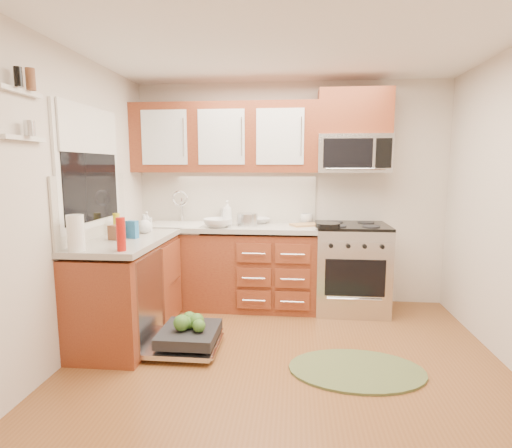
# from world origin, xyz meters

# --- Properties ---
(floor) EXTENTS (3.50, 3.50, 0.00)m
(floor) POSITION_xyz_m (0.00, 0.00, 0.00)
(floor) COLOR brown
(floor) RESTS_ON ground
(ceiling) EXTENTS (3.50, 3.50, 0.00)m
(ceiling) POSITION_xyz_m (0.00, 0.00, 2.50)
(ceiling) COLOR white
(ceiling) RESTS_ON ground
(wall_back) EXTENTS (3.50, 0.04, 2.50)m
(wall_back) POSITION_xyz_m (0.00, 1.75, 1.25)
(wall_back) COLOR beige
(wall_back) RESTS_ON ground
(wall_front) EXTENTS (3.50, 0.04, 2.50)m
(wall_front) POSITION_xyz_m (0.00, -1.75, 1.25)
(wall_front) COLOR beige
(wall_front) RESTS_ON ground
(wall_left) EXTENTS (0.04, 3.50, 2.50)m
(wall_left) POSITION_xyz_m (-1.75, 0.00, 1.25)
(wall_left) COLOR beige
(wall_left) RESTS_ON ground
(base_cabinet_back) EXTENTS (2.05, 0.60, 0.85)m
(base_cabinet_back) POSITION_xyz_m (-0.73, 1.45, 0.42)
(base_cabinet_back) COLOR maroon
(base_cabinet_back) RESTS_ON ground
(base_cabinet_left) EXTENTS (0.60, 1.25, 0.85)m
(base_cabinet_left) POSITION_xyz_m (-1.45, 0.52, 0.42)
(base_cabinet_left) COLOR maroon
(base_cabinet_left) RESTS_ON ground
(countertop_back) EXTENTS (2.07, 0.64, 0.05)m
(countertop_back) POSITION_xyz_m (-0.72, 1.44, 0.90)
(countertop_back) COLOR #A39C95
(countertop_back) RESTS_ON base_cabinet_back
(countertop_left) EXTENTS (0.64, 1.27, 0.05)m
(countertop_left) POSITION_xyz_m (-1.44, 0.53, 0.90)
(countertop_left) COLOR #A39C95
(countertop_left) RESTS_ON base_cabinet_left
(backsplash_back) EXTENTS (2.05, 0.02, 0.57)m
(backsplash_back) POSITION_xyz_m (-0.73, 1.74, 1.21)
(backsplash_back) COLOR beige
(backsplash_back) RESTS_ON ground
(backsplash_left) EXTENTS (0.02, 1.25, 0.57)m
(backsplash_left) POSITION_xyz_m (-1.74, 0.52, 1.21)
(backsplash_left) COLOR beige
(backsplash_left) RESTS_ON ground
(upper_cabinets) EXTENTS (2.05, 0.35, 0.75)m
(upper_cabinets) POSITION_xyz_m (-0.73, 1.57, 1.88)
(upper_cabinets) COLOR maroon
(upper_cabinets) RESTS_ON ground
(cabinet_over_mw) EXTENTS (0.76, 0.35, 0.47)m
(cabinet_over_mw) POSITION_xyz_m (0.68, 1.57, 2.13)
(cabinet_over_mw) COLOR maroon
(cabinet_over_mw) RESTS_ON ground
(range) EXTENTS (0.76, 0.64, 0.95)m
(range) POSITION_xyz_m (0.68, 1.43, 0.47)
(range) COLOR silver
(range) RESTS_ON ground
(microwave) EXTENTS (0.76, 0.38, 0.40)m
(microwave) POSITION_xyz_m (0.68, 1.55, 1.70)
(microwave) COLOR silver
(microwave) RESTS_ON ground
(sink) EXTENTS (0.62, 0.50, 0.26)m
(sink) POSITION_xyz_m (-1.25, 1.42, 0.80)
(sink) COLOR white
(sink) RESTS_ON ground
(dishwasher) EXTENTS (0.70, 0.60, 0.20)m
(dishwasher) POSITION_xyz_m (-0.86, 0.30, 0.10)
(dishwasher) COLOR silver
(dishwasher) RESTS_ON ground
(window) EXTENTS (0.03, 1.05, 1.05)m
(window) POSITION_xyz_m (-1.74, 0.50, 1.55)
(window) COLOR white
(window) RESTS_ON ground
(window_blind) EXTENTS (0.02, 0.96, 0.40)m
(window_blind) POSITION_xyz_m (-1.71, 0.50, 1.88)
(window_blind) COLOR white
(window_blind) RESTS_ON ground
(shelf_upper) EXTENTS (0.04, 0.40, 0.03)m
(shelf_upper) POSITION_xyz_m (-1.72, -0.35, 2.05)
(shelf_upper) COLOR white
(shelf_upper) RESTS_ON ground
(shelf_lower) EXTENTS (0.04, 0.40, 0.03)m
(shelf_lower) POSITION_xyz_m (-1.72, -0.35, 1.75)
(shelf_lower) COLOR white
(shelf_lower) RESTS_ON ground
(rug) EXTENTS (1.23, 1.03, 0.02)m
(rug) POSITION_xyz_m (0.56, 0.07, 0.01)
(rug) COLOR #5F6B3D
(rug) RESTS_ON ground
(skillet) EXTENTS (0.26, 0.26, 0.05)m
(skillet) POSITION_xyz_m (0.40, 1.18, 0.97)
(skillet) COLOR black
(skillet) RESTS_ON range
(stock_pot) EXTENTS (0.27, 0.27, 0.14)m
(stock_pot) POSITION_xyz_m (-0.45, 1.39, 0.99)
(stock_pot) COLOR silver
(stock_pot) RESTS_ON countertop_back
(cutting_board) EXTENTS (0.35, 0.30, 0.02)m
(cutting_board) POSITION_xyz_m (0.18, 1.45, 0.94)
(cutting_board) COLOR tan
(cutting_board) RESTS_ON countertop_back
(canister) EXTENTS (0.13, 0.13, 0.16)m
(canister) POSITION_xyz_m (-0.75, 1.65, 1.00)
(canister) COLOR silver
(canister) RESTS_ON countertop_back
(paper_towel_roll) EXTENTS (0.14, 0.14, 0.28)m
(paper_towel_roll) POSITION_xyz_m (-1.60, -0.02, 1.06)
(paper_towel_roll) COLOR white
(paper_towel_roll) RESTS_ON countertop_left
(mustard_bottle) EXTENTS (0.08, 0.08, 0.20)m
(mustard_bottle) POSITION_xyz_m (-1.62, 0.73, 1.03)
(mustard_bottle) COLOR gold
(mustard_bottle) RESTS_ON countertop_left
(red_bottle) EXTENTS (0.08, 0.08, 0.26)m
(red_bottle) POSITION_xyz_m (-1.25, 0.00, 1.05)
(red_bottle) COLOR #AC150E
(red_bottle) RESTS_ON countertop_left
(wooden_box) EXTENTS (0.15, 0.13, 0.13)m
(wooden_box) POSITION_xyz_m (-1.50, 0.46, 0.99)
(wooden_box) COLOR brown
(wooden_box) RESTS_ON countertop_left
(blue_carton) EXTENTS (0.11, 0.08, 0.16)m
(blue_carton) POSITION_xyz_m (-1.39, 0.53, 1.00)
(blue_carton) COLOR #2469A9
(blue_carton) RESTS_ON countertop_left
(bowl_a) EXTENTS (0.32, 0.32, 0.06)m
(bowl_a) POSITION_xyz_m (-0.34, 1.60, 0.96)
(bowl_a) COLOR #999999
(bowl_a) RESTS_ON countertop_back
(bowl_b) EXTENTS (0.32, 0.32, 0.09)m
(bowl_b) POSITION_xyz_m (-0.75, 1.25, 0.97)
(bowl_b) COLOR #999999
(bowl_b) RESTS_ON countertop_back
(cup) EXTENTS (0.18, 0.18, 0.11)m
(cup) POSITION_xyz_m (0.20, 1.65, 0.98)
(cup) COLOR #999999
(cup) RESTS_ON countertop_back
(soap_bottle_a) EXTENTS (0.12, 0.12, 0.28)m
(soap_bottle_a) POSITION_xyz_m (-0.66, 1.32, 1.06)
(soap_bottle_a) COLOR #999999
(soap_bottle_a) RESTS_ON countertop_back
(soap_bottle_b) EXTENTS (0.11, 0.11, 0.19)m
(soap_bottle_b) POSITION_xyz_m (-1.40, 0.94, 1.02)
(soap_bottle_b) COLOR #999999
(soap_bottle_b) RESTS_ON countertop_left
(soap_bottle_c) EXTENTS (0.17, 0.17, 0.18)m
(soap_bottle_c) POSITION_xyz_m (-1.38, 0.82, 1.02)
(soap_bottle_c) COLOR #999999
(soap_bottle_c) RESTS_ON countertop_left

